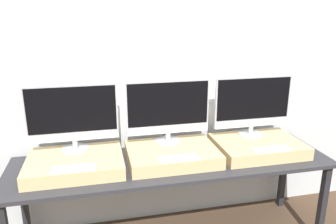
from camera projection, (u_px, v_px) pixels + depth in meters
wall_back at (161, 80)px, 2.78m from camera, size 8.00×0.04×2.60m
workbench at (172, 168)px, 2.57m from camera, size 2.48×0.70×0.74m
wooden_riser_left at (75, 163)px, 2.39m from camera, size 0.69×0.51×0.10m
monitor_left at (73, 116)px, 2.43m from camera, size 0.67×0.21×0.51m
keyboard_left at (73, 168)px, 2.19m from camera, size 0.29×0.10×0.01m
wooden_riser_center at (172, 154)px, 2.55m from camera, size 0.69×0.51×0.10m
monitor_center at (168, 110)px, 2.58m from camera, size 0.67×0.21×0.51m
keyboard_center at (178, 158)px, 2.35m from camera, size 0.29×0.10×0.01m
wooden_riser_right at (258, 146)px, 2.70m from camera, size 0.69×0.51×0.10m
monitor_right at (253, 104)px, 2.74m from camera, size 0.67×0.21×0.51m
keyboard_right at (270, 149)px, 2.50m from camera, size 0.29×0.10×0.01m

